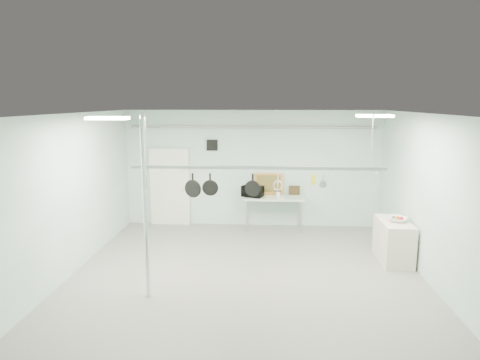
# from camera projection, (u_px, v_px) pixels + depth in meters

# --- Properties ---
(floor) EXTENTS (8.00, 8.00, 0.00)m
(floor) POSITION_uv_depth(u_px,v_px,m) (245.00, 284.00, 8.14)
(floor) COLOR gray
(floor) RESTS_ON ground
(ceiling) EXTENTS (7.00, 8.00, 0.02)m
(ceiling) POSITION_uv_depth(u_px,v_px,m) (246.00, 115.00, 7.56)
(ceiling) COLOR silver
(ceiling) RESTS_ON back_wall
(back_wall) EXTENTS (7.00, 0.02, 3.20)m
(back_wall) POSITION_uv_depth(u_px,v_px,m) (252.00, 169.00, 11.77)
(back_wall) COLOR silver
(back_wall) RESTS_ON floor
(right_wall) EXTENTS (0.02, 8.00, 3.20)m
(right_wall) POSITION_uv_depth(u_px,v_px,m) (440.00, 205.00, 7.65)
(right_wall) COLOR silver
(right_wall) RESTS_ON floor
(door) EXTENTS (1.10, 0.10, 2.20)m
(door) POSITION_uv_depth(u_px,v_px,m) (170.00, 188.00, 11.95)
(door) COLOR silver
(door) RESTS_ON floor
(wall_vent) EXTENTS (0.30, 0.04, 0.30)m
(wall_vent) POSITION_uv_depth(u_px,v_px,m) (212.00, 145.00, 11.70)
(wall_vent) COLOR black
(wall_vent) RESTS_ON back_wall
(conduit_pipe) EXTENTS (6.60, 0.07, 0.07)m
(conduit_pipe) POSITION_uv_depth(u_px,v_px,m) (252.00, 127.00, 11.47)
(conduit_pipe) COLOR gray
(conduit_pipe) RESTS_ON back_wall
(chrome_pole) EXTENTS (0.08, 0.08, 3.20)m
(chrome_pole) POSITION_uv_depth(u_px,v_px,m) (145.00, 209.00, 7.36)
(chrome_pole) COLOR silver
(chrome_pole) RESTS_ON floor
(prep_table) EXTENTS (1.60, 0.70, 0.91)m
(prep_table) POSITION_uv_depth(u_px,v_px,m) (274.00, 199.00, 11.49)
(prep_table) COLOR #AAC8B3
(prep_table) RESTS_ON floor
(side_cabinet) EXTENTS (0.60, 1.20, 0.90)m
(side_cabinet) POSITION_uv_depth(u_px,v_px,m) (393.00, 241.00, 9.25)
(side_cabinet) COLOR beige
(side_cabinet) RESTS_ON floor
(pot_rack) EXTENTS (4.80, 0.06, 1.00)m
(pot_rack) POSITION_uv_depth(u_px,v_px,m) (257.00, 166.00, 8.02)
(pot_rack) COLOR #B7B7BC
(pot_rack) RESTS_ON ceiling
(light_panel_left) EXTENTS (0.65, 0.30, 0.05)m
(light_panel_left) POSITION_uv_depth(u_px,v_px,m) (108.00, 118.00, 6.91)
(light_panel_left) COLOR white
(light_panel_left) RESTS_ON ceiling
(light_panel_right) EXTENTS (0.65, 0.30, 0.05)m
(light_panel_right) POSITION_uv_depth(u_px,v_px,m) (375.00, 116.00, 8.02)
(light_panel_right) COLOR white
(light_panel_right) RESTS_ON ceiling
(microwave) EXTENTS (0.64, 0.54, 0.30)m
(microwave) POSITION_uv_depth(u_px,v_px,m) (253.00, 191.00, 11.46)
(microwave) COLOR black
(microwave) RESTS_ON prep_table
(coffee_canister) EXTENTS (0.15, 0.15, 0.18)m
(coffee_canister) POSITION_uv_depth(u_px,v_px,m) (278.00, 194.00, 11.36)
(coffee_canister) COLOR silver
(coffee_canister) RESTS_ON prep_table
(painting_large) EXTENTS (0.79, 0.17, 0.58)m
(painting_large) POSITION_uv_depth(u_px,v_px,m) (269.00, 184.00, 11.73)
(painting_large) COLOR orange
(painting_large) RESTS_ON prep_table
(painting_small) EXTENTS (0.30, 0.10, 0.25)m
(painting_small) POSITION_uv_depth(u_px,v_px,m) (294.00, 190.00, 11.72)
(painting_small) COLOR #302311
(painting_small) RESTS_ON prep_table
(fruit_bowl) EXTENTS (0.51, 0.51, 0.10)m
(fruit_bowl) POSITION_uv_depth(u_px,v_px,m) (398.00, 219.00, 9.12)
(fruit_bowl) COLOR silver
(fruit_bowl) RESTS_ON side_cabinet
(skillet_left) EXTENTS (0.34, 0.16, 0.46)m
(skillet_left) POSITION_uv_depth(u_px,v_px,m) (193.00, 185.00, 8.16)
(skillet_left) COLOR black
(skillet_left) RESTS_ON pot_rack
(skillet_mid) EXTENTS (0.30, 0.06, 0.42)m
(skillet_mid) POSITION_uv_depth(u_px,v_px,m) (210.00, 184.00, 8.14)
(skillet_mid) COLOR black
(skillet_mid) RESTS_ON pot_rack
(skillet_right) EXTENTS (0.31, 0.16, 0.42)m
(skillet_right) POSITION_uv_depth(u_px,v_px,m) (253.00, 185.00, 8.09)
(skillet_right) COLOR black
(skillet_right) RESTS_ON pot_rack
(whisk) EXTENTS (0.23, 0.23, 0.37)m
(whisk) POSITION_uv_depth(u_px,v_px,m) (278.00, 184.00, 8.06)
(whisk) COLOR silver
(whisk) RESTS_ON pot_rack
(grater) EXTENTS (0.09, 0.04, 0.21)m
(grater) POSITION_uv_depth(u_px,v_px,m) (314.00, 180.00, 8.00)
(grater) COLOR orange
(grater) RESTS_ON pot_rack
(saucepan) EXTENTS (0.15, 0.11, 0.25)m
(saucepan) POSITION_uv_depth(u_px,v_px,m) (323.00, 181.00, 8.00)
(saucepan) COLOR silver
(saucepan) RESTS_ON pot_rack
(fruit_cluster) EXTENTS (0.24, 0.24, 0.09)m
(fruit_cluster) POSITION_uv_depth(u_px,v_px,m) (398.00, 218.00, 9.11)
(fruit_cluster) COLOR #AE101B
(fruit_cluster) RESTS_ON fruit_bowl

